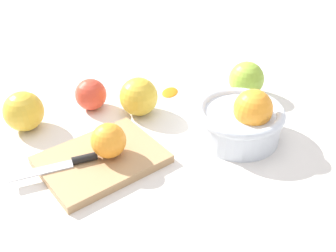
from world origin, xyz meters
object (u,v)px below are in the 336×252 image
object	(u,v)px
knife	(66,164)
orange_on_board	(108,141)
bowl	(241,119)
apple_front_right	(24,111)
apple_front_right_2	(91,94)
apple_front_center	(139,97)
cutting_board	(102,160)
apple_front_left	(246,79)

from	to	relation	value
knife	orange_on_board	bearing A→B (deg)	171.96
bowl	orange_on_board	size ratio (longest dim) A/B	2.71
orange_on_board	knife	xyz separation A→B (m)	(0.08, -0.01, -0.03)
knife	apple_front_right	xyz separation A→B (m)	(0.02, -0.18, 0.02)
apple_front_right_2	apple_front_center	bearing A→B (deg)	137.68
cutting_board	apple_front_center	bearing A→B (deg)	-140.39
knife	apple_front_right_2	size ratio (longest dim) A/B	2.25
apple_front_center	apple_front_left	xyz separation A→B (m)	(-0.25, 0.06, -0.00)
knife	apple_front_center	bearing A→B (deg)	-151.90
cutting_board	apple_front_right_2	bearing A→B (deg)	-107.52
apple_front_left	knife	bearing A→B (deg)	6.47
apple_front_center	apple_front_left	world-z (taller)	apple_front_center
apple_front_right	apple_front_right_2	distance (m)	0.15
apple_front_center	apple_front_right_2	world-z (taller)	apple_front_center
bowl	apple_front_right	xyz separation A→B (m)	(0.36, -0.26, -0.00)
bowl	apple_front_center	xyz separation A→B (m)	(0.13, -0.19, -0.00)
cutting_board	apple_front_left	bearing A→B (deg)	-171.45
knife	apple_front_left	distance (m)	0.46
cutting_board	apple_front_right	distance (m)	0.21
knife	apple_front_center	distance (m)	0.23
cutting_board	apple_front_right_2	world-z (taller)	apple_front_right_2
apple_front_right	apple_front_right_2	xyz separation A→B (m)	(-0.15, -0.00, -0.01)
orange_on_board	apple_front_left	size ratio (longest dim) A/B	0.80
cutting_board	apple_front_right	world-z (taller)	apple_front_right
bowl	orange_on_board	bearing A→B (deg)	-14.49
bowl	cutting_board	size ratio (longest dim) A/B	0.81
knife	apple_front_left	xyz separation A→B (m)	(-0.45, -0.05, 0.02)
cutting_board	apple_front_right_2	size ratio (longest dim) A/B	3.11
orange_on_board	apple_front_right	world-z (taller)	same
apple_front_right_2	apple_front_left	bearing A→B (deg)	158.57
orange_on_board	knife	distance (m)	0.08
apple_front_center	bowl	bearing A→B (deg)	124.90
bowl	orange_on_board	world-z (taller)	bowl
bowl	cutting_board	xyz separation A→B (m)	(0.27, -0.07, -0.04)
knife	bowl	bearing A→B (deg)	167.02
bowl	orange_on_board	xyz separation A→B (m)	(0.25, -0.07, 0.00)
knife	apple_front_center	world-z (taller)	apple_front_center
knife	apple_front_left	world-z (taller)	apple_front_left
apple_front_right	apple_front_right_2	size ratio (longest dim) A/B	1.18
apple_front_center	apple_front_right	bearing A→B (deg)	-17.30
apple_front_left	orange_on_board	bearing A→B (deg)	9.50
cutting_board	knife	xyz separation A→B (m)	(0.06, -0.01, 0.01)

